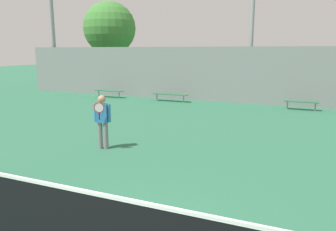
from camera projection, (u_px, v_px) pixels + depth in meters
The scene contains 8 objects.
tennis_net at pixel (108, 231), 4.44m from camera, with size 11.44×0.09×1.09m.
tennis_player at pixel (102, 119), 9.85m from camera, with size 0.50×0.46×1.65m.
bench_courtside_far at pixel (109, 91), 20.79m from camera, with size 1.90×0.40×0.44m.
bench_adjacent_court at pixel (170, 95), 19.16m from camera, with size 2.13×0.40×0.44m.
bench_by_gate at pixel (301, 102), 16.40m from camera, with size 1.63×0.40×0.44m.
light_pole_far_right at pixel (52, 24), 23.26m from camera, with size 0.90×0.60×8.59m.
back_fence at pixel (262, 76), 17.87m from camera, with size 32.23×0.06×3.16m.
tree_green_tall at pixel (110, 28), 26.88m from camera, with size 4.28×4.28×6.88m.
Camera 1 is at (2.34, -3.40, 2.97)m, focal length 35.00 mm.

